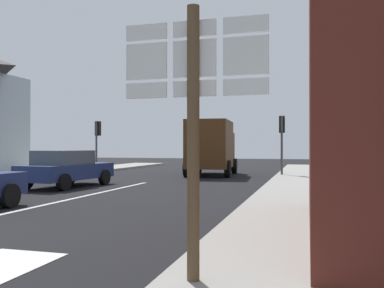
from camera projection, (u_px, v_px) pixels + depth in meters
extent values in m
plane|color=black|center=(126.00, 187.00, 16.79)|extent=(80.00, 80.00, 0.00)
cube|color=gray|center=(301.00, 196.00, 13.03)|extent=(2.87, 44.00, 0.14)
cube|color=silver|center=(72.00, 199.00, 12.93)|extent=(0.16, 12.00, 0.01)
cylinder|color=black|center=(10.00, 196.00, 11.06)|extent=(0.22, 0.64, 0.64)
cube|color=navy|center=(67.00, 171.00, 16.83)|extent=(2.12, 4.34, 0.60)
cube|color=#47515B|center=(63.00, 157.00, 16.60)|extent=(1.73, 2.23, 0.55)
cylinder|color=black|center=(70.00, 176.00, 18.40)|extent=(0.28, 0.66, 0.64)
cylinder|color=black|center=(104.00, 177.00, 17.78)|extent=(0.28, 0.66, 0.64)
cylinder|color=black|center=(26.00, 181.00, 15.88)|extent=(0.28, 0.66, 0.64)
cylinder|color=black|center=(64.00, 182.00, 15.26)|extent=(0.28, 0.66, 0.64)
cube|color=#4C2D14|center=(210.00, 144.00, 23.05)|extent=(2.45, 3.84, 2.60)
cube|color=#4C2D14|center=(216.00, 149.00, 25.50)|extent=(2.17, 1.44, 2.00)
cube|color=#47515B|center=(217.00, 136.00, 25.55)|extent=(1.76, 0.22, 0.70)
cylinder|color=black|center=(199.00, 166.00, 25.67)|extent=(0.34, 0.92, 0.90)
cylinder|color=black|center=(234.00, 166.00, 25.22)|extent=(0.34, 0.92, 0.90)
cylinder|color=black|center=(187.00, 168.00, 22.34)|extent=(0.34, 0.92, 0.90)
cylinder|color=black|center=(228.00, 169.00, 21.89)|extent=(0.34, 0.92, 0.90)
cylinder|color=brown|center=(193.00, 149.00, 4.65)|extent=(0.14, 0.14, 3.20)
cube|color=white|center=(146.00, 32.00, 4.86)|extent=(0.50, 0.03, 0.18)
cube|color=black|center=(147.00, 33.00, 4.88)|extent=(0.43, 0.01, 0.13)
cube|color=white|center=(146.00, 61.00, 4.86)|extent=(0.50, 0.03, 0.42)
cube|color=black|center=(147.00, 62.00, 4.88)|extent=(0.43, 0.01, 0.32)
cube|color=white|center=(146.00, 91.00, 4.86)|extent=(0.50, 0.03, 0.18)
cube|color=black|center=(147.00, 91.00, 4.87)|extent=(0.43, 0.01, 0.13)
cube|color=white|center=(194.00, 28.00, 4.70)|extent=(0.50, 0.03, 0.18)
cube|color=black|center=(195.00, 29.00, 4.72)|extent=(0.43, 0.01, 0.13)
cube|color=white|center=(194.00, 59.00, 4.70)|extent=(0.50, 0.03, 0.42)
cube|color=black|center=(195.00, 59.00, 4.72)|extent=(0.43, 0.01, 0.32)
cube|color=white|center=(194.00, 89.00, 4.70)|extent=(0.50, 0.03, 0.18)
cube|color=black|center=(195.00, 89.00, 4.72)|extent=(0.43, 0.01, 0.13)
cube|color=white|center=(246.00, 24.00, 4.55)|extent=(0.50, 0.03, 0.18)
cube|color=black|center=(246.00, 25.00, 4.57)|extent=(0.43, 0.01, 0.13)
cube|color=white|center=(246.00, 56.00, 4.55)|extent=(0.50, 0.03, 0.42)
cube|color=black|center=(246.00, 56.00, 4.56)|extent=(0.43, 0.01, 0.32)
cube|color=white|center=(246.00, 87.00, 4.54)|extent=(0.50, 0.03, 0.18)
cube|color=black|center=(246.00, 87.00, 4.56)|extent=(0.43, 0.01, 0.13)
cylinder|color=#47474C|center=(282.00, 146.00, 22.21)|extent=(0.12, 0.12, 3.27)
cube|color=black|center=(282.00, 124.00, 22.41)|extent=(0.30, 0.28, 0.90)
sphere|color=#360303|center=(282.00, 120.00, 22.55)|extent=(0.18, 0.18, 0.18)
sphere|color=orange|center=(282.00, 125.00, 22.55)|extent=(0.18, 0.18, 0.18)
sphere|color=black|center=(282.00, 130.00, 22.55)|extent=(0.18, 0.18, 0.18)
cylinder|color=#47474C|center=(96.00, 147.00, 26.03)|extent=(0.12, 0.12, 3.21)
cube|color=black|center=(98.00, 129.00, 26.23)|extent=(0.30, 0.28, 0.90)
sphere|color=#360303|center=(99.00, 124.00, 26.36)|extent=(0.18, 0.18, 0.18)
sphere|color=orange|center=(99.00, 129.00, 26.36)|extent=(0.18, 0.18, 0.18)
sphere|color=black|center=(99.00, 133.00, 26.36)|extent=(0.18, 0.18, 0.18)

